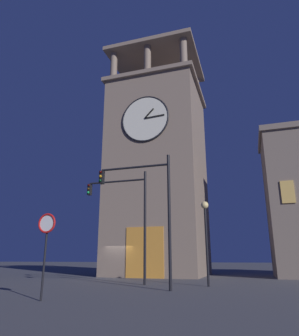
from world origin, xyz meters
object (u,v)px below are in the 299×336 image
(traffic_signal_mid, at_px, (147,199))
(street_lamp, at_px, (206,225))
(clocktower, at_px, (159,172))
(traffic_signal_far, at_px, (127,209))
(no_horn_sign, at_px, (46,231))

(traffic_signal_mid, height_order, street_lamp, traffic_signal_mid)
(clocktower, height_order, street_lamp, clocktower)
(clocktower, xyz_separation_m, traffic_signal_far, (-0.85, 10.30, -5.20))
(clocktower, height_order, traffic_signal_far, clocktower)
(street_lamp, bearing_deg, clocktower, -60.40)
(traffic_signal_mid, height_order, no_horn_sign, traffic_signal_mid)
(street_lamp, xyz_separation_m, no_horn_sign, (5.09, 8.09, -0.83))
(traffic_signal_mid, xyz_separation_m, street_lamp, (-2.63, -3.01, -1.17))
(clocktower, xyz_separation_m, traffic_signal_mid, (-3.17, 13.22, -5.23))
(traffic_signal_mid, relative_size, no_horn_sign, 2.14)
(traffic_signal_far, xyz_separation_m, street_lamp, (-4.95, -0.09, -1.20))
(street_lamp, relative_size, no_horn_sign, 1.49)
(clocktower, distance_m, street_lamp, 13.38)
(no_horn_sign, bearing_deg, street_lamp, -122.19)
(traffic_signal_mid, bearing_deg, street_lamp, -131.24)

